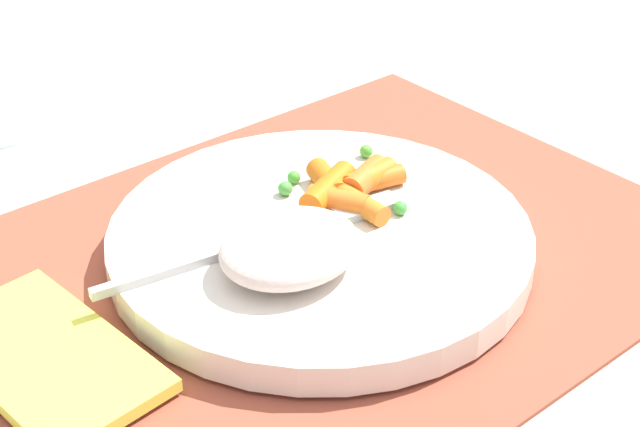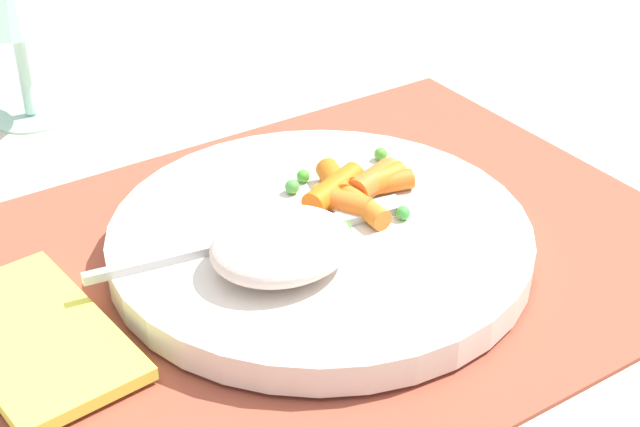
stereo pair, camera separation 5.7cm
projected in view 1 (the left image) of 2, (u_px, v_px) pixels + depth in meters
The scene contains 8 objects.
ground_plane at pixel (320, 261), 0.62m from camera, with size 2.40×2.40×0.00m, color beige.
placemat at pixel (320, 257), 0.62m from camera, with size 0.48×0.36×0.01m, color #9E4733.
plate at pixel (320, 240), 0.61m from camera, with size 0.27×0.27×0.02m, color silver.
rice_mound at pixel (290, 247), 0.56m from camera, with size 0.09×0.07×0.03m, color beige.
carrot_portion at pixel (351, 187), 0.63m from camera, with size 0.08×0.08×0.02m.
pea_scatter at pixel (341, 189), 0.63m from camera, with size 0.09×0.08×0.01m.
fork at pixel (286, 234), 0.59m from camera, with size 0.21×0.05×0.01m.
napkin at pixel (46, 357), 0.52m from camera, with size 0.08×0.14×0.01m, color #EAE54C.
Camera 1 is at (-0.33, -0.39, 0.35)m, focal length 53.60 mm.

